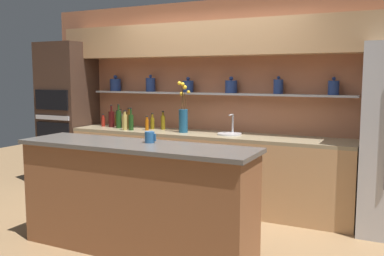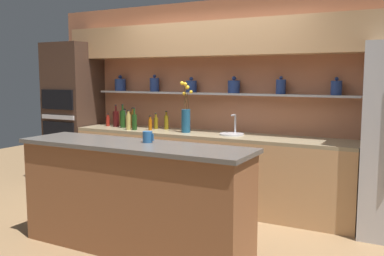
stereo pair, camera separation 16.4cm
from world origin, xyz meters
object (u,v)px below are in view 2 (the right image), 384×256
at_px(sink_fixture, 232,133).
at_px(bottle_oil_3, 156,123).
at_px(bottle_spirit_0, 129,121).
at_px(bottle_spirit_6, 133,120).
at_px(bottle_sauce_9, 150,124).
at_px(coffee_mug, 148,137).
at_px(bottle_spirit_2, 125,119).
at_px(bottle_wine_7, 134,122).
at_px(bottle_spirit_10, 128,121).
at_px(bottle_sauce_8, 108,121).
at_px(oven_tower, 74,115).
at_px(bottle_oil_11, 122,120).
at_px(bottle_wine_5, 123,119).
at_px(flower_vase, 186,117).
at_px(bottle_oil_1, 166,122).
at_px(bottle_wine_4, 116,119).

distance_m(sink_fixture, bottle_oil_3, 1.14).
xyz_separation_m(bottle_spirit_0, bottle_spirit_6, (-0.04, 0.15, 0.01)).
xyz_separation_m(bottle_sauce_9, coffee_mug, (0.93, -1.43, 0.07)).
distance_m(bottle_spirit_2, bottle_wine_7, 0.48).
bearing_deg(bottle_spirit_10, bottle_spirit_2, 138.40).
relative_size(bottle_spirit_2, bottle_sauce_8, 1.37).
xyz_separation_m(oven_tower, bottle_oil_11, (0.76, 0.18, -0.05)).
height_order(bottle_oil_3, bottle_wine_5, bottle_wine_5).
xyz_separation_m(flower_vase, bottle_spirit_0, (-0.81, -0.12, -0.09)).
distance_m(bottle_oil_1, bottle_wine_7, 0.43).
bearing_deg(bottle_spirit_2, bottle_sauce_8, -153.08).
height_order(bottle_wine_7, bottle_sauce_9, bottle_wine_7).
relative_size(flower_vase, bottle_wine_4, 2.07).
xyz_separation_m(bottle_wine_4, bottle_oil_11, (-0.01, 0.15, -0.03)).
height_order(flower_vase, bottle_sauce_8, flower_vase).
bearing_deg(oven_tower, coffee_mug, -32.57).
xyz_separation_m(oven_tower, bottle_oil_3, (1.41, 0.07, -0.05)).
xyz_separation_m(oven_tower, bottle_spirit_6, (1.10, -0.02, -0.02)).
relative_size(bottle_spirit_2, bottle_sauce_9, 1.28).
bearing_deg(bottle_oil_11, bottle_spirit_6, -29.93).
height_order(flower_vase, bottle_oil_3, flower_vase).
relative_size(bottle_oil_3, bottle_sauce_8, 1.21).
xyz_separation_m(bottle_wine_4, bottle_sauce_9, (0.64, -0.09, -0.03)).
bearing_deg(sink_fixture, bottle_spirit_0, -172.66).
bearing_deg(coffee_mug, flower_vase, 105.44).
relative_size(sink_fixture, bottle_spirit_6, 1.03).
height_order(bottle_wine_4, bottle_spirit_6, bottle_wine_4).
height_order(bottle_sauce_8, bottle_spirit_10, bottle_spirit_10).
xyz_separation_m(flower_vase, bottle_spirit_6, (-0.85, 0.04, -0.08)).
relative_size(bottle_oil_3, bottle_oil_11, 0.97).
bearing_deg(bottle_wine_7, bottle_wine_5, 156.61).
xyz_separation_m(bottle_sauce_8, coffee_mug, (1.72, -1.53, 0.08)).
xyz_separation_m(oven_tower, bottle_spirit_10, (1.01, -0.01, -0.04)).
xyz_separation_m(flower_vase, bottle_spirit_2, (-1.10, 0.19, -0.10)).
distance_m(flower_vase, bottle_oil_3, 0.56).
bearing_deg(bottle_oil_1, bottle_oil_3, -169.98).
xyz_separation_m(bottle_oil_3, bottle_wine_5, (-0.48, -0.10, 0.04)).
bearing_deg(bottle_spirit_10, bottle_wine_4, 171.38).
distance_m(bottle_sauce_9, bottle_oil_11, 0.70).
distance_m(oven_tower, bottle_spirit_2, 0.85).
xyz_separation_m(bottle_spirit_2, bottle_sauce_8, (-0.22, -0.11, -0.03)).
relative_size(bottle_oil_3, bottle_sauce_9, 1.13).
bearing_deg(sink_fixture, bottle_oil_11, 174.67).
xyz_separation_m(sink_fixture, bottle_spirit_6, (-1.46, -0.03, 0.10)).
bearing_deg(coffee_mug, bottle_wine_7, 129.89).
distance_m(bottle_wine_4, bottle_spirit_10, 0.24).
xyz_separation_m(oven_tower, bottle_sauce_9, (1.41, -0.07, -0.05)).
bearing_deg(bottle_oil_11, bottle_spirit_10, -36.73).
relative_size(bottle_spirit_2, bottle_wine_5, 0.75).
xyz_separation_m(bottle_spirit_6, bottle_wine_7, (0.12, -0.13, -0.01)).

